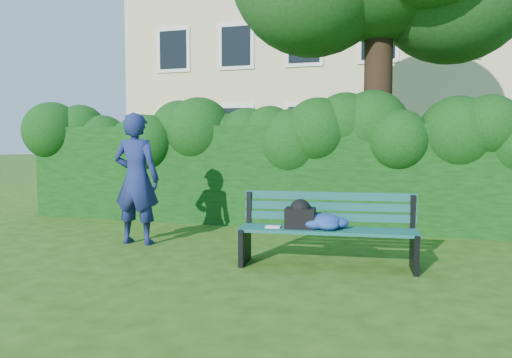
% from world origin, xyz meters
% --- Properties ---
extents(ground, '(80.00, 80.00, 0.00)m').
position_xyz_m(ground, '(0.00, 0.00, 0.00)').
color(ground, '#23480F').
rests_on(ground, ground).
extents(apartment_building, '(16.00, 8.08, 12.00)m').
position_xyz_m(apartment_building, '(-0.00, 13.99, 6.00)').
color(apartment_building, beige).
rests_on(apartment_building, ground).
extents(hedge, '(10.00, 1.00, 1.80)m').
position_xyz_m(hedge, '(0.00, 2.20, 0.90)').
color(hedge, black).
rests_on(hedge, ground).
extents(park_bench, '(2.18, 0.77, 0.89)m').
position_xyz_m(park_bench, '(1.23, -0.65, 0.50)').
color(park_bench, '#0E4849').
rests_on(park_bench, ground).
extents(man_reading, '(0.72, 0.49, 1.94)m').
position_xyz_m(man_reading, '(-1.63, -0.13, 0.97)').
color(man_reading, navy).
rests_on(man_reading, ground).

